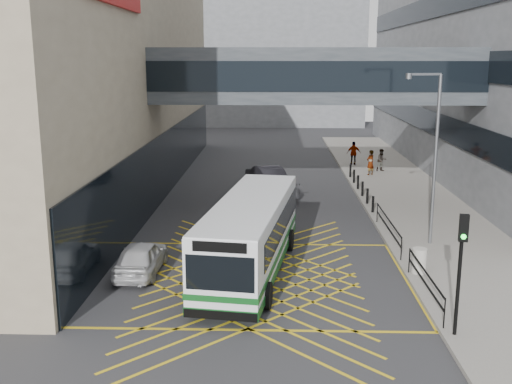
# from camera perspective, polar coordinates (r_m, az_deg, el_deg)

# --- Properties ---
(ground) EXTENTS (120.00, 120.00, 0.00)m
(ground) POSITION_cam_1_polar(r_m,az_deg,el_deg) (23.64, -0.29, -8.30)
(ground) COLOR #333335
(building_far) EXTENTS (28.00, 16.00, 18.00)m
(building_far) POSITION_cam_1_polar(r_m,az_deg,el_deg) (82.12, -0.23, 13.02)
(building_far) COLOR slate
(building_far) RESTS_ON ground
(skybridge) EXTENTS (20.00, 4.10, 3.00)m
(skybridge) POSITION_cam_1_polar(r_m,az_deg,el_deg) (34.15, 5.54, 10.99)
(skybridge) COLOR #3A3F44
(skybridge) RESTS_ON ground
(pavement) EXTENTS (6.00, 54.00, 0.16)m
(pavement) POSITION_cam_1_polar(r_m,az_deg,el_deg) (38.88, 13.88, -0.17)
(pavement) COLOR gray
(pavement) RESTS_ON ground
(box_junction) EXTENTS (12.00, 9.00, 0.01)m
(box_junction) POSITION_cam_1_polar(r_m,az_deg,el_deg) (23.64, -0.29, -8.29)
(box_junction) COLOR gold
(box_junction) RESTS_ON ground
(bus) EXTENTS (3.97, 10.92, 2.99)m
(bus) POSITION_cam_1_polar(r_m,az_deg,el_deg) (23.97, -0.46, -3.95)
(bus) COLOR white
(bus) RESTS_ON ground
(car_white) EXTENTS (1.86, 4.34, 1.37)m
(car_white) POSITION_cam_1_polar(r_m,az_deg,el_deg) (24.46, -10.91, -6.10)
(car_white) COLOR silver
(car_white) RESTS_ON ground
(car_dark) EXTENTS (3.43, 5.17, 1.51)m
(car_dark) POSITION_cam_1_polar(r_m,az_deg,el_deg) (39.96, 0.98, 1.54)
(car_dark) COLOR black
(car_dark) RESTS_ON ground
(car_silver) EXTENTS (2.93, 4.42, 1.27)m
(car_silver) POSITION_cam_1_polar(r_m,az_deg,el_deg) (37.42, 2.13, 0.58)
(car_silver) COLOR gray
(car_silver) RESTS_ON ground
(traffic_light) EXTENTS (0.30, 0.46, 3.86)m
(traffic_light) POSITION_cam_1_polar(r_m,az_deg,el_deg) (18.84, 18.94, -5.92)
(traffic_light) COLOR black
(traffic_light) RESTS_ON pavement
(street_lamp) EXTENTS (1.72, 0.68, 7.66)m
(street_lamp) POSITION_cam_1_polar(r_m,az_deg,el_deg) (27.63, 16.46, 3.96)
(street_lamp) COLOR slate
(street_lamp) RESTS_ON pavement
(litter_bin) EXTENTS (0.57, 0.57, 0.99)m
(litter_bin) POSITION_cam_1_polar(r_m,az_deg,el_deg) (24.57, 15.28, -6.32)
(litter_bin) COLOR #ADA89E
(litter_bin) RESTS_ON pavement
(kerb_railings) EXTENTS (0.05, 12.54, 1.00)m
(kerb_railings) POSITION_cam_1_polar(r_m,az_deg,el_deg) (25.59, 13.80, -4.94)
(kerb_railings) COLOR black
(kerb_railings) RESTS_ON pavement
(bollards) EXTENTS (0.14, 10.14, 0.90)m
(bollards) POSITION_cam_1_polar(r_m,az_deg,el_deg) (38.28, 9.89, 0.63)
(bollards) COLOR black
(bollards) RESTS_ON pavement
(pedestrian_a) EXTENTS (0.88, 0.85, 1.81)m
(pedestrian_a) POSITION_cam_1_polar(r_m,az_deg,el_deg) (44.10, 10.84, 2.77)
(pedestrian_a) COLOR gray
(pedestrian_a) RESTS_ON pavement
(pedestrian_b) EXTENTS (0.92, 0.72, 1.66)m
(pedestrian_b) POSITION_cam_1_polar(r_m,az_deg,el_deg) (45.77, 11.88, 2.99)
(pedestrian_b) COLOR gray
(pedestrian_b) RESTS_ON pavement
(pedestrian_c) EXTENTS (1.09, 0.53, 1.84)m
(pedestrian_c) POSITION_cam_1_polar(r_m,az_deg,el_deg) (48.13, 9.29, 3.67)
(pedestrian_c) COLOR gray
(pedestrian_c) RESTS_ON pavement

